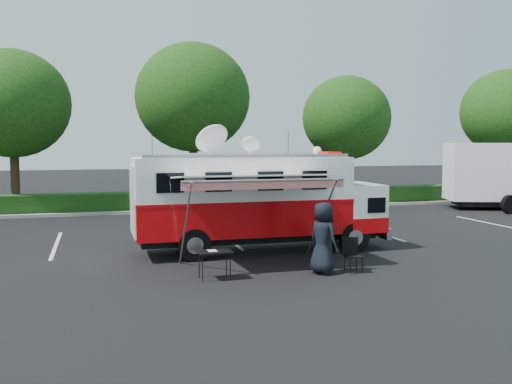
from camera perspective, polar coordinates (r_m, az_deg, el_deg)
ground_plane at (r=18.72m, az=0.42°, el=-5.93°), size 120.00×120.00×0.00m
back_border at (r=31.23m, az=-4.22°, el=7.65°), size 60.00×6.14×8.87m
stall_lines at (r=21.46m, az=-3.11°, el=-4.52°), size 24.12×5.50×0.01m
command_truck at (r=18.46m, az=0.21°, el=-0.79°), size 8.21×2.26×3.94m
awning at (r=15.94m, az=-0.00°, el=1.34°), size 4.48×2.34×2.71m
person at (r=15.71m, az=6.69°, el=-8.10°), size 0.93×1.11×1.95m
folding_table at (r=14.85m, az=-4.17°, el=-6.08°), size 0.92×0.68×0.75m
folding_chair at (r=15.95m, az=9.56°, el=-5.90°), size 0.53×0.55×0.94m
trash_bin at (r=17.08m, az=6.71°, el=-5.55°), size 0.58×0.58×0.86m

